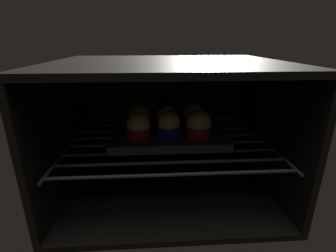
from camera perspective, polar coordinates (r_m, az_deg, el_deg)
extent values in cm
cube|color=black|center=(76.34, 0.08, -13.28)|extent=(59.00, 47.00, 1.50)
cube|color=black|center=(64.46, 0.09, 14.31)|extent=(59.00, 47.00, 1.50)
cube|color=black|center=(90.05, -0.85, 4.31)|extent=(59.00, 1.50, 34.00)
cube|color=black|center=(72.56, -23.21, -1.11)|extent=(1.50, 47.00, 34.00)
cube|color=black|center=(75.77, 22.34, -0.15)|extent=(1.50, 47.00, 34.00)
cylinder|color=#4C494C|center=(52.68, 1.44, -11.31)|extent=(54.00, 0.80, 0.80)
cylinder|color=#4C494C|center=(57.39, 0.97, -8.54)|extent=(54.00, 0.80, 0.80)
cylinder|color=#4C494C|center=(62.22, 0.57, -6.20)|extent=(54.00, 0.80, 0.80)
cylinder|color=#4C494C|center=(67.14, 0.23, -4.19)|extent=(54.00, 0.80, 0.80)
cylinder|color=#4C494C|center=(72.14, -0.05, -2.47)|extent=(54.00, 0.80, 0.80)
cylinder|color=#4C494C|center=(77.19, -0.30, -0.96)|extent=(54.00, 0.80, 0.80)
cylinder|color=#4C494C|center=(82.29, -0.52, 0.35)|extent=(54.00, 0.80, 0.80)
cylinder|color=#4C494C|center=(87.43, -0.72, 1.52)|extent=(54.00, 0.80, 0.80)
cylinder|color=#4C494C|center=(73.17, -21.57, -3.58)|extent=(0.80, 42.00, 0.80)
cylinder|color=#4C494C|center=(76.17, 20.82, -2.59)|extent=(0.80, 42.00, 0.80)
cube|color=#4C4C51|center=(70.76, 0.00, -2.04)|extent=(31.12, 23.31, 1.20)
cube|color=#4C4C51|center=(59.99, 0.68, -5.00)|extent=(31.12, 0.80, 1.00)
cube|color=#4C4C51|center=(80.98, -0.50, 1.60)|extent=(31.12, 0.80, 1.00)
cube|color=#4C4C51|center=(71.10, -12.29, -1.45)|extent=(0.80, 23.31, 1.00)
cube|color=#4C4C51|center=(72.85, 11.99, -0.92)|extent=(0.80, 23.31, 1.00)
cylinder|color=red|center=(66.08, -6.87, -1.62)|extent=(6.41, 6.41, 3.46)
sphere|color=#E0CC7A|center=(65.25, -6.96, 0.37)|extent=(6.16, 6.16, 6.16)
sphere|color=#1E6023|center=(64.47, -6.13, 2.00)|extent=(1.77, 1.77, 1.77)
cylinder|color=#1928B7|center=(66.60, -0.11, -1.30)|extent=(6.41, 6.41, 3.46)
sphere|color=#E0CC7A|center=(65.69, -0.11, 0.90)|extent=(6.17, 6.17, 6.17)
cylinder|color=red|center=(66.97, 7.13, -1.34)|extent=(6.41, 6.41, 3.46)
sphere|color=#DBBC60|center=(66.04, 7.23, 0.91)|extent=(6.67, 6.67, 6.67)
sphere|color=#1E6023|center=(64.67, 6.49, 2.65)|extent=(1.76, 1.76, 1.76)
cylinder|color=#7A238C|center=(73.92, -6.57, 0.70)|extent=(6.41, 6.41, 3.46)
sphere|color=gold|center=(73.20, -6.64, 2.45)|extent=(7.01, 7.01, 7.01)
sphere|color=#1E6023|center=(71.45, -5.93, 4.22)|extent=(1.66, 1.66, 1.66)
cylinder|color=#1928B7|center=(73.29, -0.38, 0.67)|extent=(6.41, 6.41, 3.46)
sphere|color=gold|center=(72.50, -0.38, 2.60)|extent=(6.14, 6.14, 6.14)
sphere|color=#19511E|center=(71.83, -1.22, 4.10)|extent=(2.10, 2.10, 2.10)
cylinder|color=#7A238C|center=(74.58, 5.69, 0.91)|extent=(6.41, 6.41, 3.46)
sphere|color=gold|center=(73.70, 5.77, 3.07)|extent=(6.32, 6.32, 6.32)
sphere|color=#28702D|center=(72.09, 5.30, 4.86)|extent=(2.18, 2.18, 2.18)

